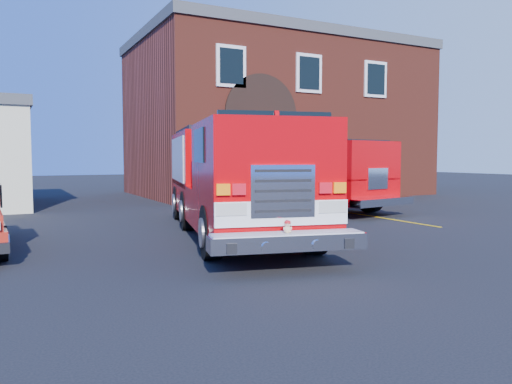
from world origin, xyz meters
TOP-DOWN VIEW (x-y plane):
  - ground at (0.00, 0.00)m, footprint 100.00×100.00m
  - parking_stripe_near at (6.50, 1.00)m, footprint 0.12×3.00m
  - parking_stripe_mid at (6.50, 4.00)m, footprint 0.12×3.00m
  - parking_stripe_far at (6.50, 7.00)m, footprint 0.12×3.00m
  - fire_station at (8.99, 13.98)m, footprint 15.20×10.20m
  - fire_engine at (0.53, 1.19)m, footprint 4.77×9.97m
  - secondary_truck at (5.68, 6.37)m, footprint 4.15×9.05m

SIDE VIEW (x-z plane):
  - ground at x=0.00m, z-range 0.00..0.00m
  - parking_stripe_near at x=6.50m, z-range 0.00..0.01m
  - parking_stripe_mid at x=6.50m, z-range 0.00..0.01m
  - parking_stripe_far at x=6.50m, z-range 0.00..0.01m
  - fire_engine at x=0.53m, z-range 0.05..3.02m
  - secondary_truck at x=5.68m, z-range 0.13..2.96m
  - fire_station at x=8.99m, z-range 0.03..8.48m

